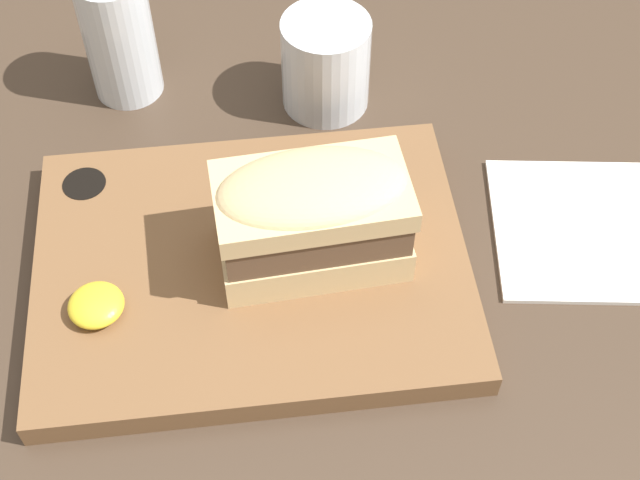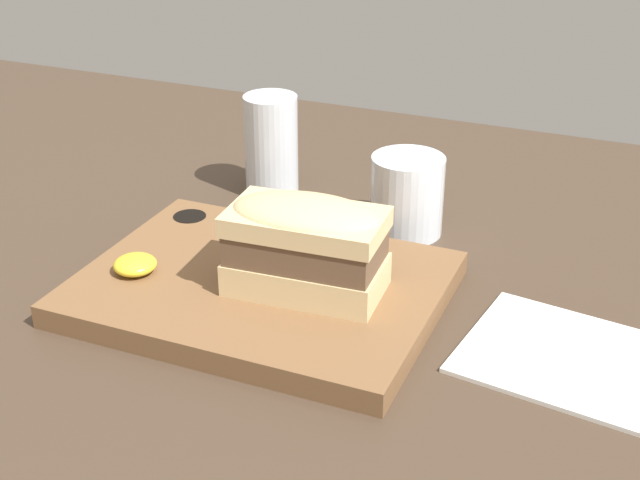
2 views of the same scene
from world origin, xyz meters
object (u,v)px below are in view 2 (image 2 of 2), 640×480
at_px(serving_board, 261,288).
at_px(sandwich, 306,242).
at_px(water_glass, 271,152).
at_px(napkin, 583,362).
at_px(wine_glass, 407,198).

relative_size(serving_board, sandwich, 2.30).
distance_m(serving_board, sandwich, 0.07).
xyz_separation_m(sandwich, water_glass, (-0.14, 0.22, -0.02)).
relative_size(serving_board, napkin, 1.53).
height_order(sandwich, wine_glass, sandwich).
bearing_deg(napkin, water_glass, 150.96).
distance_m(water_glass, napkin, 0.44).
distance_m(serving_board, napkin, 0.29).
bearing_deg(serving_board, sandwich, -3.20).
relative_size(wine_glass, napkin, 0.40).
distance_m(water_glass, wine_glass, 0.18).
height_order(water_glass, wine_glass, water_glass).
bearing_deg(sandwich, serving_board, 176.80).
height_order(serving_board, napkin, serving_board).
xyz_separation_m(serving_board, napkin, (0.29, 0.01, -0.01)).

